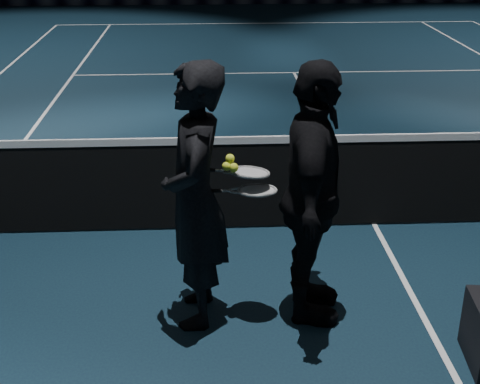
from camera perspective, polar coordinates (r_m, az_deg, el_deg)
The scene contains 9 objects.
floor at distance 6.82m, azimuth 11.38°, elevation -2.73°, with size 36.00×36.00×0.00m, color black.
court_lines at distance 6.82m, azimuth 11.38°, elevation -2.70°, with size 10.98×23.78×0.01m, color white, non-canonical shape.
net_mesh at distance 6.63m, azimuth 11.69°, elevation 0.75°, with size 12.80×0.02×0.86m, color black.
net_tape at distance 6.47m, azimuth 12.02°, elevation 4.55°, with size 12.80×0.03×0.07m, color white.
player_a at distance 4.84m, azimuth -3.85°, elevation -0.52°, with size 0.73×0.48×2.00m, color black.
player_b at distance 4.88m, azimuth 6.17°, elevation -0.37°, with size 1.17×0.49×2.00m, color black.
racket_lower at distance 4.82m, azimuth 1.49°, elevation 0.15°, with size 0.68×0.22×0.03m, color black, non-canonical shape.
racket_upper at distance 4.81m, azimuth 0.88°, elevation 1.69°, with size 0.68×0.22×0.03m, color black, non-canonical shape.
tennis_balls at distance 4.74m, azimuth -0.85°, elevation 2.37°, with size 0.12×0.10×0.12m, color yellow, non-canonical shape.
Camera 1 is at (-1.65, -5.91, 2.98)m, focal length 50.00 mm.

